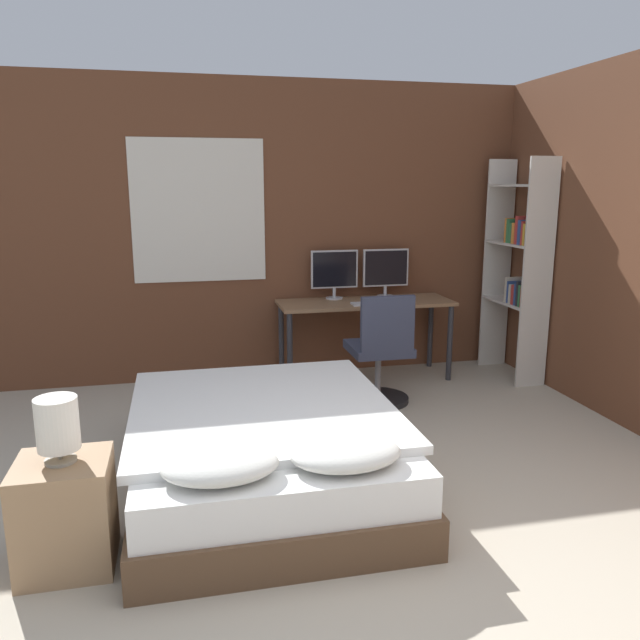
{
  "coord_description": "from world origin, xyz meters",
  "views": [
    {
      "loc": [
        -1.07,
        -2.06,
        1.78
      ],
      "look_at": [
        -0.03,
        2.54,
        0.75
      ],
      "focal_mm": 35.0,
      "sensor_mm": 36.0,
      "label": 1
    }
  ],
  "objects": [
    {
      "name": "ground_plane",
      "position": [
        0.0,
        0.0,
        0.0
      ],
      "size": [
        20.0,
        20.0,
        0.0
      ],
      "primitive_type": "plane",
      "color": "#B2A893"
    },
    {
      "name": "wall_back",
      "position": [
        -0.01,
        3.66,
        1.35
      ],
      "size": [
        12.0,
        0.08,
        2.7
      ],
      "color": "brown",
      "rests_on": "ground_plane"
    },
    {
      "name": "bed",
      "position": [
        -0.63,
        1.36,
        0.25
      ],
      "size": [
        1.54,
        1.93,
        0.57
      ],
      "color": "brown",
      "rests_on": "ground_plane"
    },
    {
      "name": "nightstand",
      "position": [
        -1.65,
        0.81,
        0.26
      ],
      "size": [
        0.43,
        0.4,
        0.53
      ],
      "color": "#997551",
      "rests_on": "ground_plane"
    },
    {
      "name": "bedside_lamp",
      "position": [
        -1.65,
        0.81,
        0.71
      ],
      "size": [
        0.19,
        0.19,
        0.31
      ],
      "color": "gray",
      "rests_on": "nightstand"
    },
    {
      "name": "desk",
      "position": [
        0.57,
        3.31,
        0.64
      ],
      "size": [
        1.59,
        0.56,
        0.74
      ],
      "color": "#846042",
      "rests_on": "ground_plane"
    },
    {
      "name": "monitor_left",
      "position": [
        0.32,
        3.49,
        0.99
      ],
      "size": [
        0.44,
        0.16,
        0.45
      ],
      "color": "#B7B7BC",
      "rests_on": "desk"
    },
    {
      "name": "monitor_right",
      "position": [
        0.82,
        3.49,
        0.99
      ],
      "size": [
        0.44,
        0.16,
        0.45
      ],
      "color": "#B7B7BC",
      "rests_on": "desk"
    },
    {
      "name": "keyboard",
      "position": [
        0.57,
        3.14,
        0.74
      ],
      "size": [
        0.35,
        0.13,
        0.02
      ],
      "color": "#B7B7BC",
      "rests_on": "desk"
    },
    {
      "name": "computer_mouse",
      "position": [
        0.83,
        3.14,
        0.75
      ],
      "size": [
        0.07,
        0.05,
        0.04
      ],
      "color": "#B7B7BC",
      "rests_on": "desk"
    },
    {
      "name": "office_chair",
      "position": [
        0.49,
        2.62,
        0.39
      ],
      "size": [
        0.52,
        0.52,
        0.93
      ],
      "color": "black",
      "rests_on": "ground_plane"
    },
    {
      "name": "bookshelf",
      "position": [
        1.95,
        3.04,
        1.1
      ],
      "size": [
        0.28,
        0.74,
        2.01
      ],
      "color": "beige",
      "rests_on": "ground_plane"
    }
  ]
}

